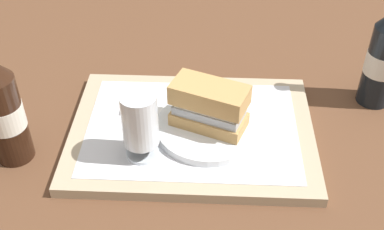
# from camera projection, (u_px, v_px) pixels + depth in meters

# --- Properties ---
(ground_plane) EXTENTS (3.00, 3.00, 0.00)m
(ground_plane) POSITION_uv_depth(u_px,v_px,m) (192.00, 136.00, 0.91)
(ground_plane) COLOR brown
(tray) EXTENTS (0.44, 0.32, 0.02)m
(tray) POSITION_uv_depth(u_px,v_px,m) (192.00, 132.00, 0.91)
(tray) COLOR tan
(tray) RESTS_ON ground_plane
(placemat) EXTENTS (0.38, 0.27, 0.00)m
(placemat) POSITION_uv_depth(u_px,v_px,m) (192.00, 127.00, 0.90)
(placemat) COLOR silver
(placemat) RESTS_ON tray
(plate) EXTENTS (0.19, 0.19, 0.01)m
(plate) POSITION_uv_depth(u_px,v_px,m) (209.00, 127.00, 0.89)
(plate) COLOR white
(plate) RESTS_ON placemat
(sandwich) EXTENTS (0.14, 0.11, 0.08)m
(sandwich) POSITION_uv_depth(u_px,v_px,m) (207.00, 105.00, 0.86)
(sandwich) COLOR tan
(sandwich) RESTS_ON plate
(beer_glass) EXTENTS (0.06, 0.06, 0.12)m
(beer_glass) POSITION_uv_depth(u_px,v_px,m) (140.00, 124.00, 0.80)
(beer_glass) COLOR silver
(beer_glass) RESTS_ON placemat
(napkin_folded) EXTENTS (0.09, 0.07, 0.01)m
(napkin_folded) POSITION_uv_depth(u_px,v_px,m) (147.00, 103.00, 0.95)
(napkin_folded) COLOR white
(napkin_folded) RESTS_ON placemat
(beer_bottle) EXTENTS (0.07, 0.07, 0.27)m
(beer_bottle) POSITION_uv_depth(u_px,v_px,m) (2.00, 109.00, 0.81)
(beer_bottle) COLOR black
(beer_bottle) RESTS_ON ground_plane
(second_bottle) EXTENTS (0.07, 0.07, 0.27)m
(second_bottle) POSITION_uv_depth(u_px,v_px,m) (384.00, 56.00, 0.93)
(second_bottle) COLOR black
(second_bottle) RESTS_ON ground_plane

